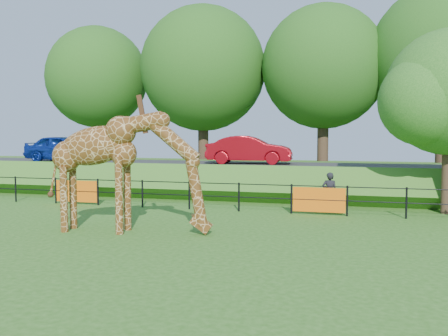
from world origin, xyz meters
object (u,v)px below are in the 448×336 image
Objects in this scene: car_blue at (64,148)px; car_red at (249,150)px; visitor at (330,192)px; giraffe at (128,172)px.

car_blue is 0.99× the size of car_red.
car_red is 2.84× the size of visitor.
giraffe is at bearing 41.63° from visitor.
car_blue is at bearing -21.01° from visitor.
giraffe reaches higher than visitor.
giraffe reaches higher than car_blue.
visitor is at bearing 38.77° from giraffe.
car_red is at bearing -55.44° from visitor.
car_blue is 15.33m from visitor.
visitor is at bearing -147.46° from car_red.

